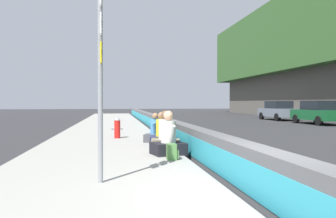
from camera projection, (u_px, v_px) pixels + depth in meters
ground_plane at (267, 205)px, 5.18m from camera, size 160.00×160.00×0.00m
sidewalk_strip at (90, 209)px, 4.76m from camera, size 80.00×4.40×0.14m
jersey_barrier at (267, 177)px, 5.17m from camera, size 76.00×0.45×0.85m
route_sign_post at (101, 65)px, 6.00m from camera, size 0.44×0.09×3.60m
fire_hydrant at (117, 127)px, 13.57m from camera, size 0.26×0.46×0.88m
seated_person_foreground at (168, 141)px, 9.31m from camera, size 0.91×1.01×1.21m
seated_person_middle at (165, 137)px, 10.27m from camera, size 0.83×0.94×1.19m
seated_person_rear at (162, 135)px, 11.27m from camera, size 0.76×0.87×1.12m
seated_person_far at (155, 133)px, 12.26m from camera, size 0.84×0.92×1.06m
backpack at (172, 152)px, 8.47m from camera, size 0.32×0.28×0.40m
parked_car_fourth at (318, 112)px, 24.43m from camera, size 4.52×1.99×1.71m
parked_car_midline at (278, 110)px, 30.25m from camera, size 4.55×2.04×1.71m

